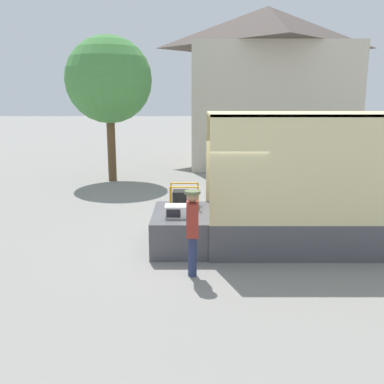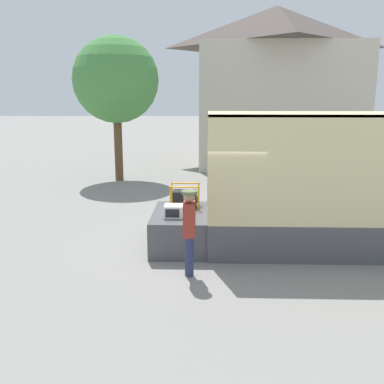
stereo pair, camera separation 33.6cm
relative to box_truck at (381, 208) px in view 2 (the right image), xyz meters
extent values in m
plane|color=gray|center=(-4.19, 0.00, -1.01)|extent=(160.00, 160.00, 0.00)
cube|color=#4C4C51|center=(-1.61, 0.00, -0.58)|extent=(5.15, 2.37, 0.86)
cube|color=beige|center=(-1.61, 1.15, 1.06)|extent=(5.15, 0.06, 2.41)
cube|color=beige|center=(-1.61, -1.16, 1.06)|extent=(5.15, 0.06, 2.41)
cube|color=beige|center=(-1.61, 0.00, 2.24)|extent=(5.15, 2.37, 0.06)
cylinder|color=yellow|center=(-2.53, -0.16, 0.03)|extent=(0.28, 0.28, 0.34)
cube|color=olive|center=(-0.83, 0.17, 0.02)|extent=(0.44, 0.32, 0.34)
cube|color=#4C4C51|center=(-4.86, 0.00, -0.58)|extent=(1.34, 2.25, 0.86)
cube|color=white|center=(-4.95, -0.45, 0.00)|extent=(0.51, 0.42, 0.29)
cube|color=black|center=(-5.00, -0.66, 0.00)|extent=(0.32, 0.01, 0.19)
cube|color=black|center=(-4.77, 0.50, 0.07)|extent=(0.59, 0.44, 0.43)
cylinder|color=slate|center=(-4.53, 0.50, 0.09)|extent=(0.22, 0.24, 0.24)
cylinder|color=orange|center=(-5.12, 0.24, 0.15)|extent=(0.04, 0.04, 0.60)
cylinder|color=orange|center=(-4.42, 0.24, 0.15)|extent=(0.04, 0.04, 0.60)
cylinder|color=orange|center=(-5.12, 0.75, 0.15)|extent=(0.04, 0.04, 0.60)
cylinder|color=orange|center=(-4.42, 0.75, 0.15)|extent=(0.04, 0.04, 0.60)
cylinder|color=orange|center=(-4.77, 0.24, 0.43)|extent=(0.70, 0.04, 0.04)
cylinder|color=orange|center=(-4.77, 0.75, 0.43)|extent=(0.70, 0.04, 0.04)
cylinder|color=navy|center=(-4.56, -1.87, -0.57)|extent=(0.18, 0.18, 0.87)
cube|color=maroon|center=(-4.56, -1.87, 0.21)|extent=(0.24, 0.44, 0.69)
sphere|color=tan|center=(-4.56, -1.87, 0.68)|extent=(0.24, 0.24, 0.24)
cylinder|color=#606B47|center=(-4.56, -1.87, 0.77)|extent=(0.32, 0.32, 0.06)
cube|color=beige|center=(-0.41, 14.80, 2.16)|extent=(8.35, 7.97, 6.32)
pyramid|color=#514742|center=(-0.41, 14.80, 6.43)|extent=(8.77, 8.37, 2.21)
cylinder|color=brown|center=(-8.12, 8.66, 0.35)|extent=(0.36, 0.36, 2.72)
sphere|color=#478942|center=(-8.12, 8.66, 3.37)|extent=(3.68, 3.68, 3.68)
camera|label=1|loc=(-4.57, -10.16, 2.59)|focal=40.00mm
camera|label=2|loc=(-4.23, -10.15, 2.59)|focal=40.00mm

